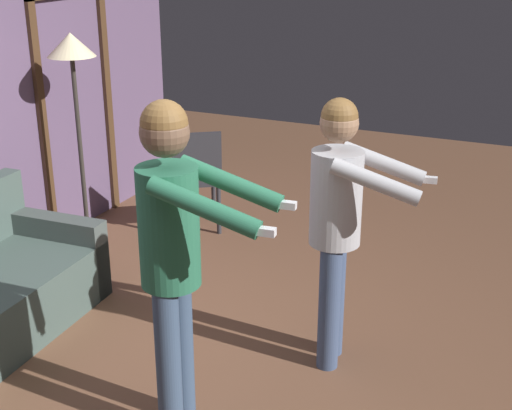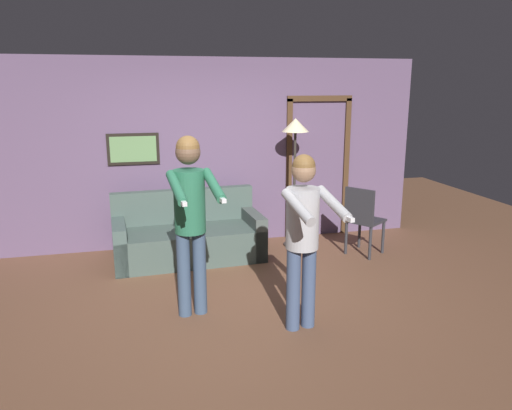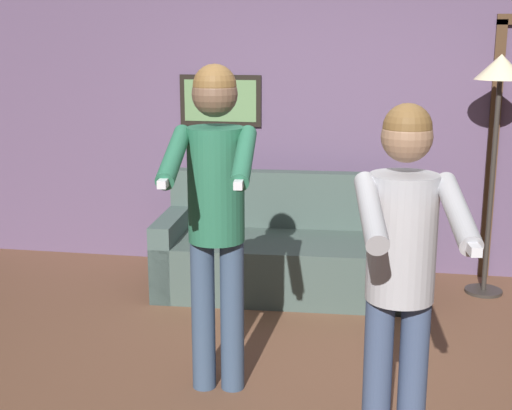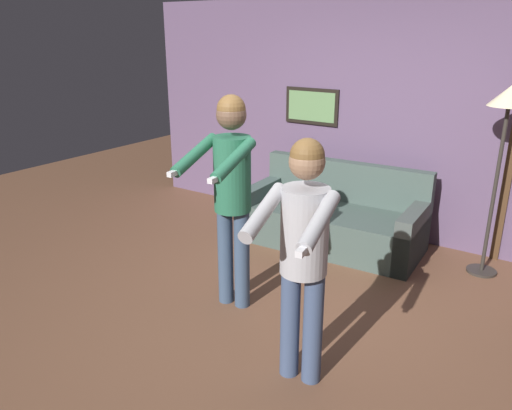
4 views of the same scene
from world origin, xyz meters
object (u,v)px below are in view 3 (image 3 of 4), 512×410
at_px(torchiere_lamp, 499,92).
at_px(person_standing_right, 402,256).
at_px(person_standing_left, 216,198).
at_px(couch, 285,255).

height_order(torchiere_lamp, person_standing_right, torchiere_lamp).
relative_size(torchiere_lamp, person_standing_right, 1.09).
relative_size(torchiere_lamp, person_standing_left, 1.00).
bearing_deg(torchiere_lamp, person_standing_right, -106.60).
height_order(couch, torchiere_lamp, torchiere_lamp).
height_order(person_standing_left, person_standing_right, person_standing_left).
bearing_deg(person_standing_left, person_standing_right, -29.24).
distance_m(couch, person_standing_right, 2.44).
xyz_separation_m(torchiere_lamp, person_standing_left, (-1.66, -1.85, -0.43)).
xyz_separation_m(couch, person_standing_left, (-0.14, -1.66, 0.82)).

